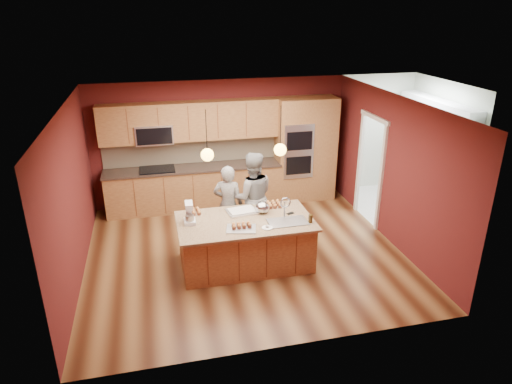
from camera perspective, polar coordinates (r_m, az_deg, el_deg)
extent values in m
plane|color=#402010|center=(8.27, -1.40, -7.57)|extent=(5.50, 5.50, 0.00)
plane|color=white|center=(7.31, -1.60, 11.10)|extent=(5.50, 5.50, 0.00)
plane|color=#521717|center=(10.02, -4.45, 6.21)|extent=(5.50, 0.00, 5.50)
plane|color=#521717|center=(5.50, 3.92, -8.02)|extent=(5.50, 0.00, 5.50)
plane|color=#521717|center=(7.66, -22.05, -0.61)|extent=(0.00, 5.00, 5.00)
plane|color=#521717|center=(8.64, 16.68, 2.64)|extent=(0.00, 5.00, 5.00)
cube|color=brown|center=(9.96, -7.71, 0.48)|extent=(3.70, 0.60, 0.90)
cube|color=#2C201D|center=(9.79, -7.85, 2.99)|extent=(3.74, 0.64, 0.04)
cube|color=beige|center=(9.97, -8.11, 5.19)|extent=(3.70, 0.03, 0.56)
cube|color=brown|center=(9.64, -8.24, 8.77)|extent=(3.70, 0.36, 0.80)
cube|color=black|center=(9.74, -12.24, 2.76)|extent=(0.72, 0.52, 0.03)
cube|color=#B9BCC2|center=(9.64, -12.62, 7.11)|extent=(0.76, 0.40, 0.40)
cube|color=brown|center=(10.16, 4.84, 5.24)|extent=(0.80, 0.60, 2.30)
cube|color=#B9BCC2|center=(9.87, 5.38, 5.01)|extent=(0.66, 0.04, 1.20)
cube|color=brown|center=(10.37, 8.27, 5.44)|extent=(0.50, 0.60, 2.30)
plane|color=beige|center=(10.52, 17.02, -1.78)|extent=(2.60, 2.60, 0.00)
plane|color=beige|center=(10.55, 22.11, 5.44)|extent=(0.00, 2.70, 2.70)
cube|color=white|center=(10.29, 21.67, 8.59)|extent=(0.35, 2.40, 0.75)
cylinder|color=black|center=(6.94, -6.22, 7.39)|extent=(0.01, 0.01, 0.70)
sphere|color=yellow|center=(7.04, -6.11, 4.64)|extent=(0.20, 0.20, 0.20)
cylinder|color=black|center=(7.17, 3.09, 7.97)|extent=(0.01, 0.01, 0.70)
sphere|color=yellow|center=(7.26, 3.04, 5.29)|extent=(0.20, 0.20, 0.20)
cube|color=brown|center=(7.76, -1.35, -6.42)|extent=(2.14, 1.16, 0.79)
cube|color=tan|center=(7.57, -1.38, -3.68)|extent=(2.24, 1.26, 0.04)
cube|color=#B9BCC2|center=(7.55, 3.97, -4.29)|extent=(0.64, 0.37, 0.18)
imported|color=black|center=(8.36, -3.49, -1.55)|extent=(0.63, 0.52, 1.49)
imported|color=gray|center=(8.39, -0.50, -0.60)|extent=(0.88, 0.71, 1.70)
cube|color=white|center=(7.53, -8.27, -3.67)|extent=(0.20, 0.25, 0.06)
cube|color=white|center=(7.56, -8.40, -2.32)|extent=(0.10, 0.08, 0.24)
cube|color=white|center=(7.43, -8.40, -1.67)|extent=(0.13, 0.25, 0.09)
cylinder|color=#B1B5B9|center=(7.47, -8.27, -3.34)|extent=(0.14, 0.14, 0.13)
cube|color=white|center=(7.83, -1.77, -2.46)|extent=(0.55, 0.44, 0.03)
cube|color=silver|center=(7.83, -1.77, -2.32)|extent=(0.48, 0.37, 0.02)
cube|color=#B9BCC2|center=(7.26, -1.86, -4.61)|extent=(0.53, 0.43, 0.02)
ellipsoid|color=#B1B5B9|center=(7.78, 0.79, -1.94)|extent=(0.25, 0.25, 0.21)
cylinder|color=white|center=(7.29, 1.42, -4.49)|extent=(0.18, 0.18, 0.01)
cylinder|color=#32230E|center=(7.51, 6.82, -3.32)|extent=(0.07, 0.07, 0.14)
cube|color=black|center=(7.81, 4.32, -2.67)|extent=(0.14, 0.10, 0.01)
cube|color=white|center=(10.30, 20.92, 0.50)|extent=(0.83, 0.85, 1.10)
cube|color=white|center=(10.94, 18.75, 1.70)|extent=(0.77, 0.78, 0.98)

